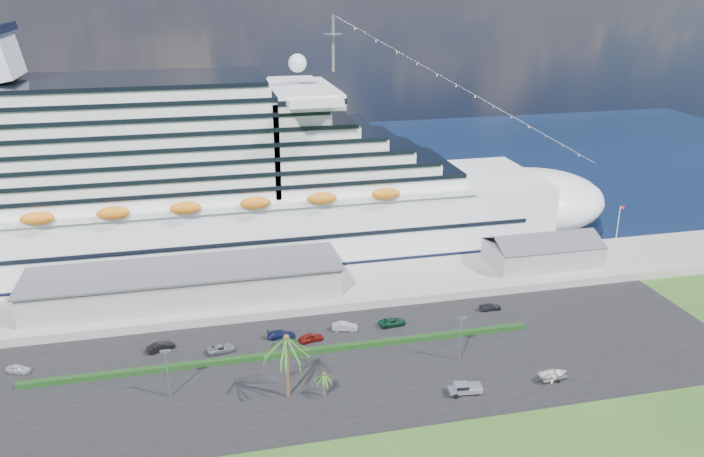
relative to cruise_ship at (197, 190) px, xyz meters
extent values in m
plane|color=#274B19|center=(21.53, -64.00, -16.69)|extent=(420.00, 420.00, 0.00)
cube|color=black|center=(21.53, -53.00, -16.63)|extent=(140.00, 38.00, 0.12)
cube|color=gray|center=(21.53, -24.00, -15.79)|extent=(240.00, 20.00, 1.80)
cube|color=black|center=(21.53, 66.00, -16.68)|extent=(420.00, 160.00, 0.02)
cube|color=silver|center=(1.53, 0.00, -8.69)|extent=(160.00, 30.00, 16.00)
ellipsoid|color=silver|center=(81.53, 0.00, -8.69)|extent=(40.00, 30.00, 16.00)
cube|color=black|center=(1.53, 0.00, -15.49)|extent=(164.00, 30.60, 2.40)
cube|color=silver|center=(-10.47, 0.00, 12.91)|extent=(128.00, 26.00, 24.80)
cube|color=silver|center=(24.33, 0.00, 20.71)|extent=(14.00, 38.00, 3.20)
cylinder|color=gray|center=(31.53, 0.00, 31.31)|extent=(0.70, 0.70, 12.00)
ellipsoid|color=orange|center=(-2.47, -15.80, 1.11)|extent=(90.00, 2.40, 2.60)
ellipsoid|color=orange|center=(-2.47, 15.80, 1.11)|extent=(90.00, 2.40, 2.60)
cube|color=black|center=(1.53, 0.00, -7.89)|extent=(144.00, 30.40, 0.90)
cube|color=gray|center=(-3.47, -24.00, -11.89)|extent=(60.00, 14.00, 6.00)
cube|color=#4C4C54|center=(-3.47, -24.00, -8.79)|extent=(61.00, 15.00, 0.40)
cube|color=gray|center=(73.53, -24.00, -12.49)|extent=(24.00, 12.00, 4.80)
cube|color=#4C4C54|center=(73.53, -27.00, -8.89)|extent=(24.00, 6.31, 2.74)
cube|color=#4C4C54|center=(73.53, -21.00, -8.89)|extent=(24.00, 6.31, 2.74)
cylinder|color=silver|center=(91.53, -24.00, -8.89)|extent=(0.16, 0.16, 12.00)
cube|color=red|center=(92.03, -24.00, -3.29)|extent=(1.00, 0.04, 0.70)
cube|color=black|center=(13.53, -48.00, -16.12)|extent=(88.00, 1.10, 0.90)
cylinder|color=gray|center=(-6.47, -56.00, -12.57)|extent=(0.24, 0.24, 8.00)
cube|color=gray|center=(-6.47, -56.00, -8.47)|extent=(1.60, 0.35, 0.35)
cylinder|color=gray|center=(41.53, -56.00, -12.57)|extent=(0.24, 0.24, 8.00)
cube|color=gray|center=(41.53, -56.00, -8.47)|extent=(1.60, 0.35, 0.35)
cylinder|color=#47301E|center=(11.53, -60.00, -11.44)|extent=(0.54, 0.54, 10.50)
sphere|color=#47301E|center=(11.53, -60.00, -6.19)|extent=(0.98, 0.98, 0.98)
cylinder|color=#47301E|center=(17.03, -61.50, -14.59)|extent=(0.35, 0.35, 4.20)
sphere|color=#47301E|center=(17.03, -61.50, -12.49)|extent=(0.73, 0.73, 0.73)
imported|color=silver|center=(-30.92, -43.14, -15.89)|extent=(4.32, 2.98, 1.37)
imported|color=black|center=(-8.28, -41.14, -15.80)|extent=(4.95, 3.18, 1.54)
imported|color=gray|center=(2.07, -44.03, -15.90)|extent=(5.18, 3.09, 1.35)
imported|color=#121841|center=(12.94, -41.49, -15.84)|extent=(5.18, 2.42, 1.46)
imported|color=maroon|center=(17.95, -43.89, -15.81)|extent=(4.77, 2.69, 1.53)
imported|color=#9B9CA1|center=(24.75, -41.28, -15.80)|extent=(4.97, 2.79, 1.55)
imported|color=#0E3B26|center=(33.86, -41.45, -15.85)|extent=(5.43, 2.97, 1.44)
imported|color=#222328|center=(54.43, -39.67, -15.93)|extent=(4.43, 1.83, 1.28)
cylinder|color=black|center=(36.80, -66.59, -16.18)|extent=(0.81, 0.35, 0.78)
cylinder|color=black|center=(36.80, -64.73, -16.18)|extent=(0.81, 0.35, 0.78)
cylinder|color=black|center=(40.23, -66.59, -16.18)|extent=(0.81, 0.35, 0.78)
cylinder|color=black|center=(40.23, -64.73, -16.18)|extent=(0.81, 0.35, 0.78)
cube|color=#A3A5AA|center=(38.66, -65.66, -15.84)|extent=(5.47, 2.49, 0.69)
cube|color=#A3A5AA|center=(40.08, -65.66, -15.45)|extent=(2.54, 2.14, 0.54)
cube|color=#A3A5AA|center=(37.97, -65.66, -15.15)|extent=(2.34, 2.07, 0.93)
cube|color=black|center=(37.97, -65.66, -15.06)|extent=(2.15, 2.10, 0.54)
cube|color=#A3A5AA|center=(36.41, -65.66, -15.64)|extent=(1.07, 1.94, 0.34)
cube|color=gray|center=(54.05, -65.36, -16.02)|extent=(4.81, 2.27, 0.12)
cylinder|color=gray|center=(51.93, -65.36, -16.02)|extent=(2.21, 0.35, 0.08)
cylinder|color=black|center=(54.45, -66.27, -16.25)|extent=(0.67, 0.30, 0.65)
cylinder|color=black|center=(54.45, -64.45, -16.25)|extent=(0.67, 0.30, 0.65)
imported|color=silver|center=(54.05, -65.36, -15.43)|extent=(5.52, 4.25, 1.06)
camera|label=1|loc=(0.41, -151.30, 44.94)|focal=35.00mm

